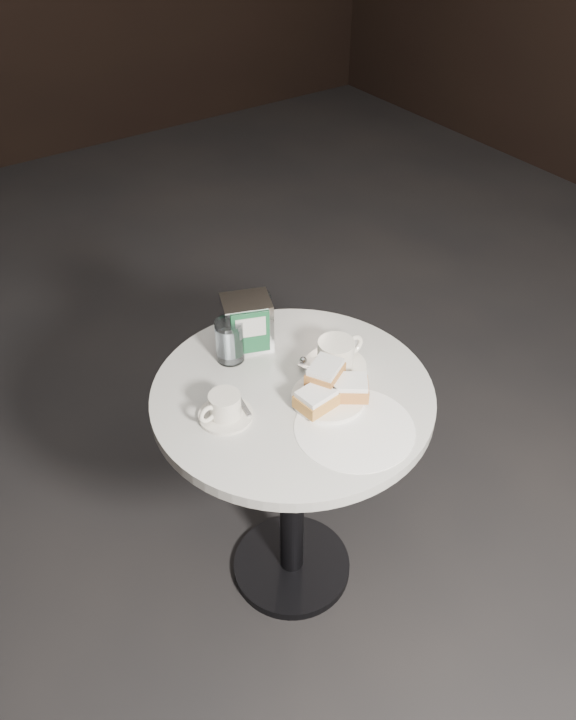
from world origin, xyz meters
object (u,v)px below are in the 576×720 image
Objects in this scene: coffee_cup_right at (336,357)px; napkin_dispenser at (247,323)px; water_glass_right at (258,315)px; cafe_table at (292,447)px; coffee_cup_left at (225,408)px; water_glass_left at (230,341)px; beignet_plate at (330,390)px.

napkin_dispenser is at bearing 121.37° from coffee_cup_right.
napkin_dispenser is (-0.05, -0.03, 0.01)m from water_glass_right.
coffee_cup_left reaches higher than cafe_table.
water_glass_left is (-0.06, 0.19, 0.25)m from cafe_table.
water_glass_left is (-0.11, 0.27, 0.02)m from beignet_plate.
cafe_table is 5.18× the size of coffee_cup_left.
napkin_dispenser is (0.01, 0.22, 0.27)m from cafe_table.
cafe_table is 4.34× the size of coffee_cup_right.
cafe_table is at bearing -70.77° from napkin_dispenser.
water_glass_left is (0.12, 0.18, 0.03)m from coffee_cup_left.
coffee_cup_right is (0.09, 0.09, 0.00)m from beignet_plate.
water_glass_left is at bearing -140.60° from napkin_dispenser.
beignet_plate is 1.40× the size of napkin_dispenser.
water_glass_left is 0.07m from napkin_dispenser.
coffee_cup_right is 0.25m from napkin_dispenser.
napkin_dispenser is at bearing 18.45° from water_glass_left.
water_glass_left is (-0.20, 0.18, 0.02)m from coffee_cup_right.
water_glass_left is at bearing 107.15° from cafe_table.
water_glass_left reaches higher than coffee_cup_right.
coffee_cup_left is 0.84× the size of coffee_cup_right.
beignet_plate is 0.12m from coffee_cup_right.
cafe_table is 4.96× the size of napkin_dispenser.
water_glass_left is at bearing 49.66° from coffee_cup_left.
napkin_dispenser reaches higher than beignet_plate.
coffee_cup_left is 0.34m from water_glass_right.
cafe_table is 6.38× the size of water_glass_left.
beignet_plate is at bearing -54.78° from cafe_table.
water_glass_left is 0.13m from water_glass_right.
beignet_plate is 0.30m from water_glass_left.
water_glass_right is (0.12, 0.05, 0.00)m from water_glass_left.
coffee_cup_right is at bearing -42.19° from water_glass_left.
beignet_plate is at bearing -59.80° from napkin_dispenser.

